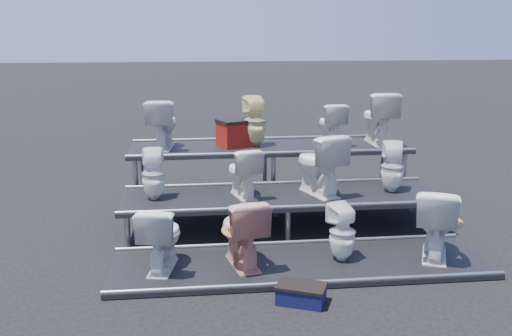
{
  "coord_description": "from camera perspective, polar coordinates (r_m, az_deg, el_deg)",
  "views": [
    {
      "loc": [
        -1.16,
        -7.16,
        2.6
      ],
      "look_at": [
        -0.34,
        0.1,
        0.81
      ],
      "focal_mm": 40.0,
      "sensor_mm": 36.0,
      "label": 1
    }
  ],
  "objects": [
    {
      "name": "toilet_7",
      "position": [
        7.85,
        13.49,
        0.1
      ],
      "size": [
        0.38,
        0.38,
        0.68
      ],
      "primitive_type": "imported",
      "rotation": [
        0.0,
        0.0,
        2.88
      ],
      "color": "silver",
      "rests_on": "tier_mid"
    },
    {
      "name": "toilet_0",
      "position": [
        6.27,
        -9.47,
        -6.8
      ],
      "size": [
        0.53,
        0.77,
        0.72
      ],
      "primitive_type": "imported",
      "rotation": [
        0.0,
        0.0,
        2.95
      ],
      "color": "silver",
      "rests_on": "tier_front"
    },
    {
      "name": "toilet_4",
      "position": [
        7.41,
        -10.22,
        -0.62
      ],
      "size": [
        0.31,
        0.32,
        0.66
      ],
      "primitive_type": "imported",
      "rotation": [
        0.0,
        0.0,
        3.19
      ],
      "color": "silver",
      "rests_on": "tier_mid"
    },
    {
      "name": "toilet_2",
      "position": [
        6.48,
        8.63,
        -6.39
      ],
      "size": [
        0.37,
        0.38,
        0.66
      ],
      "primitive_type": "imported",
      "rotation": [
        0.0,
        0.0,
        3.45
      ],
      "color": "silver",
      "rests_on": "tier_front"
    },
    {
      "name": "step_stool",
      "position": [
        5.69,
        4.54,
        -12.57
      ],
      "size": [
        0.52,
        0.43,
        0.16
      ],
      "primitive_type": "cube",
      "rotation": [
        0.0,
        0.0,
        -0.41
      ],
      "color": "#0E0F34",
      "rests_on": "ground"
    },
    {
      "name": "tier_front",
      "position": [
        6.51,
        4.41,
        -9.57
      ],
      "size": [
        4.2,
        1.2,
        0.06
      ],
      "primitive_type": "cube",
      "color": "black",
      "rests_on": "ground"
    },
    {
      "name": "tier_mid",
      "position": [
        7.64,
        2.61,
        -4.36
      ],
      "size": [
        4.2,
        1.2,
        0.46
      ],
      "primitive_type": "cube",
      "color": "black",
      "rests_on": "ground"
    },
    {
      "name": "toilet_5",
      "position": [
        7.42,
        -1.34,
        -0.4
      ],
      "size": [
        0.51,
        0.71,
        0.66
      ],
      "primitive_type": "imported",
      "rotation": [
        0.0,
        0.0,
        3.38
      ],
      "color": "white",
      "rests_on": "tier_mid"
    },
    {
      "name": "toilet_1",
      "position": [
        6.27,
        -1.42,
        -6.32
      ],
      "size": [
        0.59,
        0.84,
        0.78
      ],
      "primitive_type": "imported",
      "rotation": [
        0.0,
        0.0,
        3.35
      ],
      "color": "tan",
      "rests_on": "tier_front"
    },
    {
      "name": "toilet_9",
      "position": [
        8.62,
        -0.1,
        4.69
      ],
      "size": [
        0.4,
        0.41,
        0.76
      ],
      "primitive_type": "imported",
      "rotation": [
        0.0,
        0.0,
        3.32
      ],
      "color": "beige",
      "rests_on": "tier_back"
    },
    {
      "name": "toilet_10",
      "position": [
        8.84,
        7.5,
        4.4
      ],
      "size": [
        0.4,
        0.66,
        0.65
      ],
      "primitive_type": "imported",
      "rotation": [
        0.0,
        0.0,
        3.21
      ],
      "color": "silver",
      "rests_on": "tier_back"
    },
    {
      "name": "toilet_6",
      "position": [
        7.55,
        6.32,
        0.44
      ],
      "size": [
        0.7,
        0.92,
        0.83
      ],
      "primitive_type": "imported",
      "rotation": [
        0.0,
        0.0,
        3.48
      ],
      "color": "silver",
      "rests_on": "tier_mid"
    },
    {
      "name": "tier_back",
      "position": [
        8.81,
        1.29,
        -0.51
      ],
      "size": [
        4.2,
        1.2,
        0.86
      ],
      "primitive_type": "cube",
      "color": "black",
      "rests_on": "ground"
    },
    {
      "name": "toilet_3",
      "position": [
        6.81,
        17.56,
        -5.15
      ],
      "size": [
        0.74,
        0.92,
        0.82
      ],
      "primitive_type": "imported",
      "rotation": [
        0.0,
        0.0,
        2.73
      ],
      "color": "silver",
      "rests_on": "tier_front"
    },
    {
      "name": "toilet_8",
      "position": [
        8.58,
        -9.32,
        4.38
      ],
      "size": [
        0.5,
        0.77,
        0.74
      ],
      "primitive_type": "imported",
      "rotation": [
        0.0,
        0.0,
        3.02
      ],
      "color": "silver",
      "rests_on": "tier_back"
    },
    {
      "name": "ground",
      "position": [
        7.71,
        2.59,
        -5.98
      ],
      "size": [
        80.0,
        80.0,
        0.0
      ],
      "primitive_type": "plane",
      "color": "black",
      "rests_on": "ground"
    },
    {
      "name": "red_crate",
      "position": [
        8.66,
        -1.99,
        3.37
      ],
      "size": [
        0.62,
        0.56,
        0.36
      ],
      "primitive_type": "cube",
      "rotation": [
        0.0,
        0.0,
        0.39
      ],
      "color": "maroon",
      "rests_on": "tier_back"
    },
    {
      "name": "toilet_11",
      "position": [
        9.04,
        12.13,
        4.94
      ],
      "size": [
        0.46,
        0.8,
        0.81
      ],
      "primitive_type": "imported",
      "rotation": [
        0.0,
        0.0,
        3.15
      ],
      "color": "white",
      "rests_on": "tier_back"
    }
  ]
}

